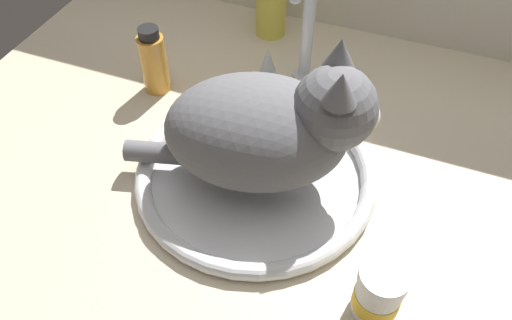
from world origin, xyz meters
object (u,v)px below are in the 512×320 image
at_px(sink_basin, 256,173).
at_px(pill_bottle, 378,293).
at_px(cat, 272,128).
at_px(amber_bottle, 154,62).
at_px(faucet, 305,47).

relative_size(sink_basin, pill_bottle, 4.26).
bearing_deg(cat, amber_bottle, 153.90).
bearing_deg(faucet, cat, -84.41).
distance_m(sink_basin, cat, 0.10).
xyz_separation_m(sink_basin, cat, (0.02, 0.01, 0.10)).
xyz_separation_m(sink_basin, pill_bottle, (0.21, -0.15, 0.03)).
xyz_separation_m(cat, amber_bottle, (-0.26, 0.13, -0.05)).
bearing_deg(sink_basin, cat, 15.40).
distance_m(sink_basin, pill_bottle, 0.26).
relative_size(cat, amber_bottle, 2.85).
bearing_deg(amber_bottle, sink_basin, -29.19).
bearing_deg(pill_bottle, sink_basin, 145.36).
xyz_separation_m(pill_bottle, amber_bottle, (-0.45, 0.28, 0.02)).
distance_m(sink_basin, amber_bottle, 0.28).
bearing_deg(amber_bottle, pill_bottle, -31.82).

